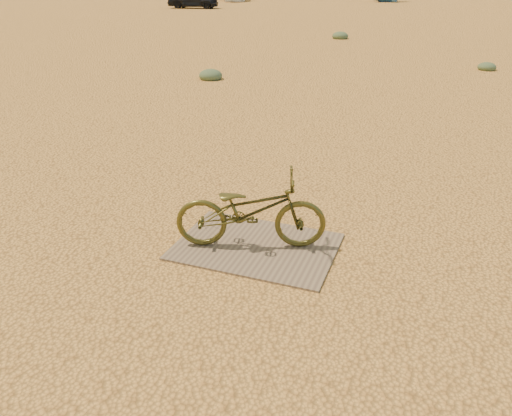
% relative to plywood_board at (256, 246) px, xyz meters
% --- Properties ---
extents(ground, '(120.00, 120.00, 0.00)m').
position_rel_plywood_board_xyz_m(ground, '(0.18, 0.43, -0.01)').
color(ground, gold).
rests_on(ground, ground).
extents(plywood_board, '(1.59, 1.13, 0.02)m').
position_rel_plywood_board_xyz_m(plywood_board, '(0.00, 0.00, 0.00)').
color(plywood_board, '#7A6950').
rests_on(plywood_board, ground).
extents(bicycle, '(1.57, 0.98, 0.78)m').
position_rel_plywood_board_xyz_m(bicycle, '(-0.05, -0.01, 0.40)').
color(bicycle, '#48451B').
rests_on(bicycle, plywood_board).
extents(kale_a, '(0.60, 0.60, 0.33)m').
position_rel_plywood_board_xyz_m(kale_a, '(-4.19, 7.80, -0.01)').
color(kale_a, '#4B6244').
rests_on(kale_a, ground).
extents(kale_b, '(0.51, 0.51, 0.28)m').
position_rel_plywood_board_xyz_m(kale_b, '(2.61, 11.79, -0.01)').
color(kale_b, '#4B6244').
rests_on(kale_b, ground).
extents(kale_c, '(0.67, 0.67, 0.37)m').
position_rel_plywood_board_xyz_m(kale_c, '(-2.83, 17.57, -0.01)').
color(kale_c, '#4B6244').
rests_on(kale_c, ground).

